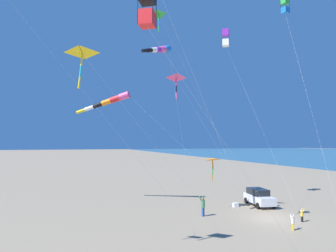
{
  "coord_description": "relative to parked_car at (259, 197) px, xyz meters",
  "views": [
    {
      "loc": [
        17.87,
        22.35,
        7.03
      ],
      "look_at": [
        9.83,
        -0.85,
        8.5
      ],
      "focal_mm": 30.42,
      "sensor_mm": 36.0,
      "label": 1
    }
  ],
  "objects": [
    {
      "name": "person_child_grey_jacket",
      "position": [
        3.13,
        8.51,
        -0.27
      ],
      "size": [
        0.39,
        0.44,
        1.25
      ],
      "color": "gold",
      "rests_on": "ground_plane"
    },
    {
      "name": "kite_windsock_magenta_far_left",
      "position": [
        12.54,
        2.48,
        14.77
      ],
      "size": [
        6.66,
        4.01,
        16.39
      ],
      "color": "blue",
      "rests_on": "ground_plane"
    },
    {
      "name": "parked_car",
      "position": [
        0.0,
        0.0,
        0.0
      ],
      "size": [
        2.63,
        4.55,
        1.85
      ],
      "color": "silver",
      "rests_on": "ground_plane"
    },
    {
      "name": "kite_delta_small_distant",
      "position": [
        5.76,
        -0.13,
        4.27
      ],
      "size": [
        6.58,
        2.69,
        5.53
      ],
      "color": "orange",
      "rests_on": "ground_plane"
    },
    {
      "name": "person_child_green_jacket",
      "position": [
        0.55,
        6.83,
        -0.31
      ],
      "size": [
        0.36,
        0.29,
        1.17
      ],
      "color": "#232328",
      "rests_on": "ground_plane"
    },
    {
      "name": "kite_box_red_high_left",
      "position": [
        2.25,
        7.29,
        18.35
      ],
      "size": [
        2.13,
        3.97,
        20.03
      ],
      "color": "green",
      "rests_on": "ground_plane"
    },
    {
      "name": "kite_delta_rainbow_low_near",
      "position": [
        12.6,
        2.4,
        18.04
      ],
      "size": [
        12.56,
        2.88,
        19.4
      ],
      "color": "green",
      "rests_on": "ground_plane"
    },
    {
      "name": "cooler_box",
      "position": [
        2.83,
        -0.36,
        -0.74
      ],
      "size": [
        0.62,
        0.42,
        0.42
      ],
      "color": "white",
      "rests_on": "ground_plane"
    },
    {
      "name": "kite_box_yellow_midlevel",
      "position": [
        1.98,
        -3.43,
        19.3
      ],
      "size": [
        4.25,
        7.98,
        21.32
      ],
      "color": "purple",
      "rests_on": "ground_plane"
    },
    {
      "name": "kite_delta_long_streamer_left",
      "position": [
        9.29,
        -1.77,
        13.25
      ],
      "size": [
        9.17,
        2.65,
        14.65
      ],
      "color": "#EF4C93",
      "rests_on": "ground_plane"
    },
    {
      "name": "kite_delta_green_low_center",
      "position": [
        19.69,
        9.66,
        11.49
      ],
      "size": [
        13.06,
        7.29,
        12.8
      ],
      "color": "yellow",
      "rests_on": "ground_plane"
    },
    {
      "name": "ground_plane",
      "position": [
        2.46,
        4.96,
        -0.95
      ],
      "size": [
        600.0,
        600.0,
        0.0
      ],
      "primitive_type": "plane",
      "color": "gray"
    },
    {
      "name": "person_adult_flyer",
      "position": [
        8.05,
        2.15,
        0.1
      ],
      "size": [
        0.69,
        0.65,
        1.93
      ],
      "color": "#335199",
      "rests_on": "ground_plane"
    },
    {
      "name": "kite_box_orange_high_right",
      "position": [
        17.46,
        16.51,
        11.53
      ],
      "size": [
        12.72,
        6.56,
        13.29
      ],
      "color": "black",
      "rests_on": "ground_plane"
    },
    {
      "name": "kite_windsock_checkered_midright",
      "position": [
        15.96,
        -6.2,
        10.99
      ],
      "size": [
        18.53,
        7.42,
        13.02
      ],
      "color": "#EF4C93",
      "rests_on": "ground_plane"
    }
  ]
}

